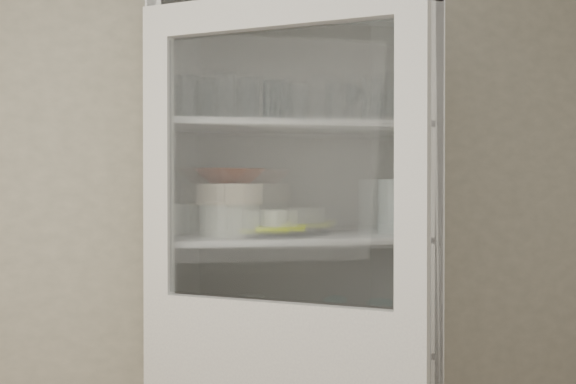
{
  "coord_description": "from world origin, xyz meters",
  "views": [
    {
      "loc": [
        -0.3,
        -1.28,
        1.45
      ],
      "look_at": [
        0.2,
        1.27,
        1.41
      ],
      "focal_mm": 45.0,
      "sensor_mm": 36.0,
      "label": 1
    }
  ],
  "objects_px": {
    "goblet_1": "(244,104)",
    "mug_teal": "(352,328)",
    "goblet_2": "(350,104)",
    "glass_platter": "(279,232)",
    "goblet_0": "(172,102)",
    "plate_stack_back": "(172,218)",
    "measuring_cups": "(279,344)",
    "cream_bowl": "(230,194)",
    "grey_bowl_stack": "(396,206)",
    "goblet_3": "(351,102)",
    "mug_blue": "(392,332)",
    "mug_white": "(326,338)",
    "yellow_trivet": "(279,228)",
    "white_canister": "(215,327)",
    "teal_jar": "(305,328)",
    "cupboard_door": "(276,380)",
    "pantry_cabinet": "(285,320)",
    "white_ramekin": "(279,218)",
    "plate_stack_front": "(230,220)",
    "terracotta_bowl": "(230,176)"
  },
  "relations": [
    {
      "from": "yellow_trivet",
      "to": "mug_blue",
      "type": "height_order",
      "value": "yellow_trivet"
    },
    {
      "from": "goblet_2",
      "to": "mug_blue",
      "type": "height_order",
      "value": "goblet_2"
    },
    {
      "from": "plate_stack_back",
      "to": "glass_platter",
      "type": "relative_size",
      "value": 0.57
    },
    {
      "from": "goblet_3",
      "to": "mug_blue",
      "type": "height_order",
      "value": "goblet_3"
    },
    {
      "from": "goblet_3",
      "to": "mug_teal",
      "type": "bearing_deg",
      "value": -101.0
    },
    {
      "from": "yellow_trivet",
      "to": "mug_white",
      "type": "relative_size",
      "value": 1.88
    },
    {
      "from": "mug_white",
      "to": "mug_blue",
      "type": "bearing_deg",
      "value": 18.26
    },
    {
      "from": "goblet_2",
      "to": "mug_white",
      "type": "bearing_deg",
      "value": -122.05
    },
    {
      "from": "goblet_1",
      "to": "goblet_3",
      "type": "xyz_separation_m",
      "value": [
        0.4,
        -0.04,
        0.01
      ]
    },
    {
      "from": "goblet_2",
      "to": "white_ramekin",
      "type": "relative_size",
      "value": 1.35
    },
    {
      "from": "goblet_2",
      "to": "glass_platter",
      "type": "xyz_separation_m",
      "value": [
        -0.3,
        -0.14,
        -0.48
      ]
    },
    {
      "from": "goblet_1",
      "to": "white_canister",
      "type": "distance_m",
      "value": 0.82
    },
    {
      "from": "goblet_0",
      "to": "glass_platter",
      "type": "distance_m",
      "value": 0.61
    },
    {
      "from": "white_ramekin",
      "to": "goblet_2",
      "type": "bearing_deg",
      "value": 24.85
    },
    {
      "from": "pantry_cabinet",
      "to": "measuring_cups",
      "type": "xyz_separation_m",
      "value": [
        -0.05,
        -0.14,
        -0.06
      ]
    },
    {
      "from": "measuring_cups",
      "to": "grey_bowl_stack",
      "type": "bearing_deg",
      "value": 9.52
    },
    {
      "from": "plate_stack_back",
      "to": "mug_white",
      "type": "distance_m",
      "value": 0.72
    },
    {
      "from": "goblet_1",
      "to": "mug_teal",
      "type": "relative_size",
      "value": 1.55
    },
    {
      "from": "pantry_cabinet",
      "to": "cupboard_door",
      "type": "bearing_deg",
      "value": -103.61
    },
    {
      "from": "cupboard_door",
      "to": "mug_blue",
      "type": "xyz_separation_m",
      "value": [
        0.51,
        0.42,
        0.03
      ]
    },
    {
      "from": "goblet_1",
      "to": "grey_bowl_stack",
      "type": "bearing_deg",
      "value": -12.06
    },
    {
      "from": "glass_platter",
      "to": "measuring_cups",
      "type": "xyz_separation_m",
      "value": [
        -0.01,
        -0.06,
        -0.39
      ]
    },
    {
      "from": "plate_stack_front",
      "to": "glass_platter",
      "type": "xyz_separation_m",
      "value": [
        0.18,
        0.01,
        -0.05
      ]
    },
    {
      "from": "goblet_1",
      "to": "yellow_trivet",
      "type": "bearing_deg",
      "value": -50.94
    },
    {
      "from": "white_canister",
      "to": "mug_white",
      "type": "bearing_deg",
      "value": -23.26
    },
    {
      "from": "cupboard_door",
      "to": "glass_platter",
      "type": "height_order",
      "value": "cupboard_door"
    },
    {
      "from": "teal_jar",
      "to": "yellow_trivet",
      "type": "bearing_deg",
      "value": -161.2
    },
    {
      "from": "goblet_0",
      "to": "goblet_1",
      "type": "height_order",
      "value": "goblet_1"
    },
    {
      "from": "mug_teal",
      "to": "measuring_cups",
      "type": "height_order",
      "value": "mug_teal"
    },
    {
      "from": "glass_platter",
      "to": "grey_bowl_stack",
      "type": "distance_m",
      "value": 0.45
    },
    {
      "from": "goblet_1",
      "to": "white_canister",
      "type": "relative_size",
      "value": 1.18
    },
    {
      "from": "white_ramekin",
      "to": "cream_bowl",
      "type": "bearing_deg",
      "value": -176.15
    },
    {
      "from": "goblet_1",
      "to": "goblet_3",
      "type": "distance_m",
      "value": 0.4
    },
    {
      "from": "mug_white",
      "to": "goblet_2",
      "type": "bearing_deg",
      "value": 62.78
    },
    {
      "from": "goblet_0",
      "to": "plate_stack_back",
      "type": "distance_m",
      "value": 0.43
    },
    {
      "from": "goblet_3",
      "to": "glass_platter",
      "type": "distance_m",
      "value": 0.57
    },
    {
      "from": "goblet_0",
      "to": "goblet_2",
      "type": "height_order",
      "value": "goblet_2"
    },
    {
      "from": "mug_white",
      "to": "teal_jar",
      "type": "distance_m",
      "value": 0.15
    },
    {
      "from": "goblet_1",
      "to": "goblet_2",
      "type": "xyz_separation_m",
      "value": [
        0.41,
        0.01,
        0.01
      ]
    },
    {
      "from": "white_ramekin",
      "to": "grey_bowl_stack",
      "type": "relative_size",
      "value": 0.67
    },
    {
      "from": "mug_white",
      "to": "white_canister",
      "type": "xyz_separation_m",
      "value": [
        -0.37,
        0.16,
        0.02
      ]
    },
    {
      "from": "goblet_1",
      "to": "white_ramekin",
      "type": "height_order",
      "value": "goblet_1"
    },
    {
      "from": "measuring_cups",
      "to": "goblet_2",
      "type": "bearing_deg",
      "value": 32.73
    },
    {
      "from": "terracotta_bowl",
      "to": "glass_platter",
      "type": "relative_size",
      "value": 0.62
    },
    {
      "from": "glass_platter",
      "to": "white_canister",
      "type": "bearing_deg",
      "value": 166.58
    },
    {
      "from": "glass_platter",
      "to": "mug_teal",
      "type": "height_order",
      "value": "glass_platter"
    },
    {
      "from": "cream_bowl",
      "to": "mug_white",
      "type": "distance_m",
      "value": 0.61
    },
    {
      "from": "goblet_2",
      "to": "glass_platter",
      "type": "height_order",
      "value": "goblet_2"
    },
    {
      "from": "measuring_cups",
      "to": "cream_bowl",
      "type": "bearing_deg",
      "value": 163.13
    },
    {
      "from": "goblet_2",
      "to": "white_canister",
      "type": "distance_m",
      "value": 0.98
    }
  ]
}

